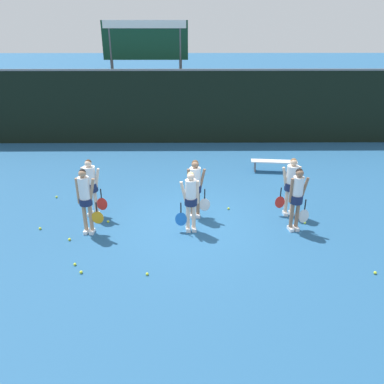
% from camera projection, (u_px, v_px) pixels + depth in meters
% --- Properties ---
extents(ground_plane, '(140.00, 140.00, 0.00)m').
position_uv_depth(ground_plane, '(191.00, 222.00, 10.53)').
color(ground_plane, '#235684').
extents(fence_windscreen, '(60.00, 0.08, 3.34)m').
position_uv_depth(fence_windscreen, '(190.00, 107.00, 16.99)').
color(fence_windscreen, black).
rests_on(fence_windscreen, ground_plane).
extents(scoreboard, '(3.98, 0.15, 5.29)m').
position_uv_depth(scoreboard, '(146.00, 48.00, 17.48)').
color(scoreboard, '#515156').
rests_on(scoreboard, ground_plane).
extents(bench_courtside, '(1.74, 0.54, 0.42)m').
position_uv_depth(bench_courtside, '(274.00, 162.00, 14.06)').
color(bench_courtside, silver).
rests_on(bench_courtside, ground_plane).
extents(player_0, '(0.64, 0.33, 1.80)m').
position_uv_depth(player_0, '(86.00, 197.00, 9.60)').
color(player_0, tan).
rests_on(player_0, ground_plane).
extents(player_1, '(0.63, 0.33, 1.68)m').
position_uv_depth(player_1, '(190.00, 198.00, 9.74)').
color(player_1, beige).
rests_on(player_1, ground_plane).
extents(player_2, '(0.61, 0.34, 1.76)m').
position_uv_depth(player_2, '(297.00, 195.00, 9.75)').
color(player_2, '#8C664C').
rests_on(player_2, ground_plane).
extents(player_3, '(0.67, 0.39, 1.70)m').
position_uv_depth(player_3, '(91.00, 183.00, 10.54)').
color(player_3, beige).
rests_on(player_3, ground_plane).
extents(player_4, '(0.65, 0.36, 1.72)m').
position_uv_depth(player_4, '(195.00, 184.00, 10.46)').
color(player_4, '#8C664C').
rests_on(player_4, ground_plane).
extents(player_5, '(0.66, 0.38, 1.72)m').
position_uv_depth(player_5, '(291.00, 182.00, 10.57)').
color(player_5, beige).
rests_on(player_5, ground_plane).
extents(tennis_ball_0, '(0.07, 0.07, 0.07)m').
position_uv_depth(tennis_ball_0, '(375.00, 273.00, 8.34)').
color(tennis_ball_0, '#CCE033').
rests_on(tennis_ball_0, ground_plane).
extents(tennis_ball_1, '(0.07, 0.07, 0.07)m').
position_uv_depth(tennis_ball_1, '(69.00, 239.00, 9.63)').
color(tennis_ball_1, '#CCE033').
rests_on(tennis_ball_1, ground_plane).
extents(tennis_ball_2, '(0.07, 0.07, 0.07)m').
position_uv_depth(tennis_ball_2, '(81.00, 272.00, 8.35)').
color(tennis_ball_2, '#CCE033').
rests_on(tennis_ball_2, ground_plane).
extents(tennis_ball_3, '(0.07, 0.07, 0.07)m').
position_uv_depth(tennis_ball_3, '(147.00, 274.00, 8.30)').
color(tennis_ball_3, '#CCE033').
rests_on(tennis_ball_3, ground_plane).
extents(tennis_ball_4, '(0.07, 0.07, 0.07)m').
position_uv_depth(tennis_ball_4, '(305.00, 223.00, 10.44)').
color(tennis_ball_4, '#CCE033').
rests_on(tennis_ball_4, ground_plane).
extents(tennis_ball_5, '(0.07, 0.07, 0.07)m').
position_uv_depth(tennis_ball_5, '(228.00, 208.00, 11.26)').
color(tennis_ball_5, '#CCE033').
rests_on(tennis_ball_5, ground_plane).
extents(tennis_ball_6, '(0.07, 0.07, 0.07)m').
position_uv_depth(tennis_ball_6, '(57.00, 197.00, 12.01)').
color(tennis_ball_6, '#CCE033').
rests_on(tennis_ball_6, ground_plane).
extents(tennis_ball_7, '(0.07, 0.07, 0.07)m').
position_uv_depth(tennis_ball_7, '(40.00, 228.00, 10.15)').
color(tennis_ball_7, '#CCE033').
rests_on(tennis_ball_7, ground_plane).
extents(tennis_ball_8, '(0.07, 0.07, 0.07)m').
position_uv_depth(tennis_ball_8, '(108.00, 222.00, 10.51)').
color(tennis_ball_8, '#CCE033').
rests_on(tennis_ball_8, ground_plane).
extents(tennis_ball_9, '(0.07, 0.07, 0.07)m').
position_uv_depth(tennis_ball_9, '(75.00, 264.00, 8.63)').
color(tennis_ball_9, '#CCE033').
rests_on(tennis_ball_9, ground_plane).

